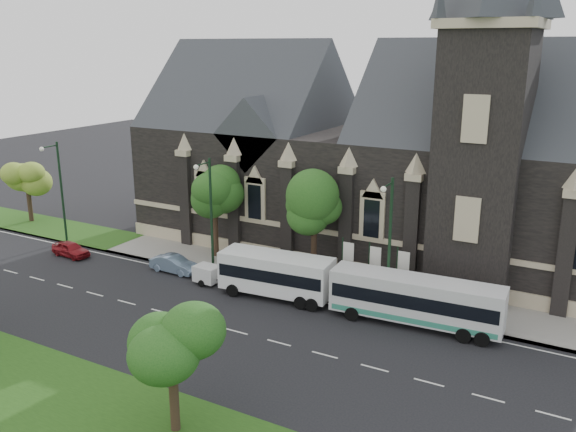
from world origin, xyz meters
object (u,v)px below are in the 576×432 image
Objects in this scene: banner_flag_center at (373,265)px; sedan at (174,264)px; banner_flag_right at (401,270)px; tree_walk_far at (29,177)px; street_lamp_mid at (209,210)px; banner_flag_left at (346,260)px; shuttle_bus at (276,273)px; tree_park_east at (176,337)px; tree_walk_right at (318,202)px; street_lamp_near at (389,238)px; tree_walk_left at (218,190)px; box_trailer at (207,274)px; car_far_red at (71,249)px; street_lamp_far at (59,187)px; tour_coach at (416,300)px.

sedan is at bearing -169.23° from banner_flag_center.
banner_flag_center is 2.00m from banner_flag_right.
tree_walk_far is 21.74m from sedan.
street_lamp_mid is 10.81m from banner_flag_left.
shuttle_bus is at bearing -10.99° from street_lamp_mid.
tree_park_east is 18.58m from banner_flag_center.
banner_flag_left is 4.00m from banner_flag_right.
banner_flag_left is (3.08, -1.71, -3.43)m from tree_walk_right.
street_lamp_near reaches higher than tree_walk_right.
tree_walk_left is at bearing 173.96° from banner_flag_right.
tree_walk_left is at bearing -12.26° from sedan.
sedan is at bearing 130.10° from tree_park_east.
tree_walk_right is 2.97× the size of box_trailer.
banner_flag_left is at bearing 23.77° from box_trailer.
banner_flag_left is 13.54m from sedan.
banner_flag_left is at bearing 152.82° from street_lamp_near.
street_lamp_near reaches higher than banner_flag_right.
tree_walk_right is at bearing 26.65° from street_lamp_mid.
banner_flag_right is at bearing -76.62° from car_far_red.
street_lamp_far is at bearing 147.90° from tree_park_east.
street_lamp_near is at bearing -12.87° from tree_walk_left.
banner_flag_right is 17.45m from sedan.
tree_walk_far is at bearing 172.23° from box_trailer.
tree_walk_right is 1.95× the size of banner_flag_right.
banner_flag_left is 6.61m from tour_coach.
banner_flag_right is 27.36m from car_far_red.
banner_flag_left is 0.37× the size of tour_coach.
street_lamp_mid reaches higher than box_trailer.
tree_walk_far is (-34.00, 19.50, 0.00)m from tree_park_east.
street_lamp_mid is (-7.21, -3.62, -0.71)m from tree_walk_right.
street_lamp_mid and street_lamp_far have the same top height.
tour_coach is (3.95, -2.80, -0.68)m from banner_flag_center.
tree_park_east is 30.90m from street_lamp_far.
tree_walk_far is 24.03m from street_lamp_mid.
banner_flag_center is at bearing -1.86° from tree_walk_far.
street_lamp_far is (7.82, -3.08, 0.49)m from tree_walk_far.
tree_park_east is at bearing -29.84° from tree_walk_far.
tree_walk_far is 0.70× the size of street_lamp_far.
tree_walk_far is 1.57× the size of banner_flag_left.
banner_flag_center is (5.08, -1.71, -3.43)m from tree_walk_right.
car_far_red is at bearing -169.72° from banner_flag_left.
street_lamp_far is 17.44m from box_trailer.
car_far_red is (-9.87, -1.29, -0.04)m from sedan.
shuttle_bus is 2.23× the size of car_far_red.
box_trailer is at bearing -63.81° from street_lamp_mid.
car_far_red is (-12.70, -2.26, -4.49)m from street_lamp_mid.
tree_walk_far is (-22.03, -0.53, -1.12)m from tree_walk_left.
tour_coach is 4.10× the size of box_trailer.
banner_flag_left is at bearing -75.13° from car_far_red.
street_lamp_near is 3.74m from banner_flag_center.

